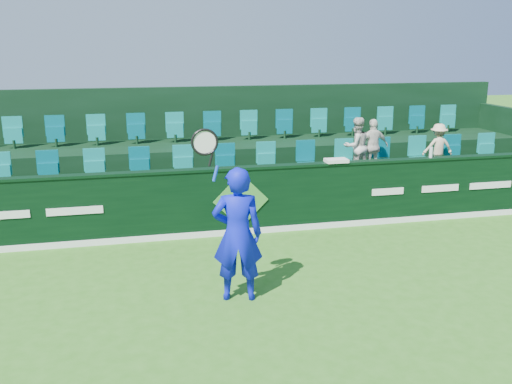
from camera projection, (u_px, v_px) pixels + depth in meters
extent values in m
plane|color=#2F6E1A|center=(299.00, 327.00, 7.60)|extent=(60.00, 60.00, 0.00)
cube|color=black|center=(240.00, 202.00, 11.21)|extent=(16.00, 0.20, 1.30)
cube|color=black|center=(240.00, 168.00, 11.03)|extent=(16.00, 0.24, 0.05)
cube|color=white|center=(241.00, 232.00, 11.25)|extent=(16.00, 0.02, 0.12)
cube|color=#398831|center=(241.00, 201.00, 11.08)|extent=(1.10, 0.02, 1.10)
cube|color=white|center=(5.00, 215.00, 10.15)|extent=(0.85, 0.01, 0.14)
cube|color=white|center=(75.00, 211.00, 10.41)|extent=(1.00, 0.01, 0.14)
cube|color=white|center=(388.00, 192.00, 11.76)|extent=(0.70, 0.01, 0.14)
cube|color=white|center=(440.00, 188.00, 12.02)|extent=(0.85, 0.01, 0.14)
cube|color=white|center=(491.00, 185.00, 12.28)|extent=(1.00, 0.01, 0.14)
cube|color=black|center=(230.00, 199.00, 12.31)|extent=(16.00, 2.00, 0.80)
cube|color=black|center=(216.00, 170.00, 14.03)|extent=(16.00, 1.80, 1.30)
cube|color=black|center=(209.00, 137.00, 14.81)|extent=(16.00, 0.20, 2.60)
cube|color=#10827B|center=(226.00, 164.00, 12.50)|extent=(13.50, 0.50, 0.60)
cube|color=#10827B|center=(213.00, 129.00, 14.07)|extent=(13.50, 0.50, 0.60)
imported|color=#0C15D2|center=(237.00, 234.00, 8.23)|extent=(0.80, 0.60, 1.99)
cylinder|color=#143FBF|center=(215.00, 173.00, 7.82)|extent=(0.10, 0.04, 0.22)
cylinder|color=black|center=(211.00, 159.00, 7.76)|extent=(0.08, 0.03, 0.20)
torus|color=black|center=(205.00, 142.00, 7.68)|extent=(0.46, 0.04, 0.46)
cylinder|color=silver|center=(205.00, 142.00, 7.68)|extent=(0.38, 0.01, 0.38)
imported|color=beige|center=(356.00, 146.00, 12.69)|extent=(0.71, 0.60, 1.29)
imported|color=silver|center=(373.00, 147.00, 12.78)|extent=(0.75, 0.36, 1.24)
imported|color=beige|center=(438.00, 147.00, 13.15)|extent=(0.75, 0.49, 1.08)
cube|color=white|center=(336.00, 161.00, 11.45)|extent=(0.45, 0.29, 0.07)
cylinder|color=silver|center=(431.00, 152.00, 11.89)|extent=(0.07, 0.07, 0.22)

